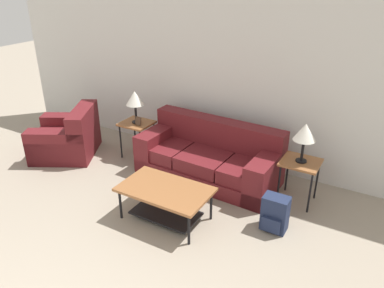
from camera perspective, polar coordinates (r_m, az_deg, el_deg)
The scene contains 10 objects.
wall_back at distance 5.57m, azimuth 8.75°, elevation 9.12°, with size 9.13×0.06×2.60m.
couch at distance 5.49m, azimuth 2.65°, elevation -2.18°, with size 2.08×0.96×0.82m.
armchair at distance 6.48m, azimuth -18.43°, elevation 0.84°, with size 1.28×1.29×0.80m.
coffee_table at distance 4.57m, azimuth -4.08°, elevation -7.95°, with size 1.09×0.66×0.44m.
side_table_left at distance 6.04m, azimuth -8.42°, elevation 2.64°, with size 0.48×0.45×0.59m.
side_table_right at distance 4.99m, azimuth 16.17°, elevation -3.28°, with size 0.48×0.45×0.59m.
table_lamp_left at distance 5.88m, azimuth -8.70°, elevation 6.83°, with size 0.28×0.28×0.52m.
table_lamp_right at distance 4.79m, azimuth 16.84°, elevation 1.63°, with size 0.28×0.28×0.52m.
backpack at distance 4.56m, azimuth 12.51°, elevation -10.36°, with size 0.30×0.28×0.45m.
picture_frame at distance 5.89m, azimuth -8.19°, elevation 3.47°, with size 0.10×0.04×0.13m.
Camera 1 is at (1.92, -0.25, 2.84)m, focal length 35.00 mm.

